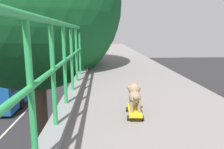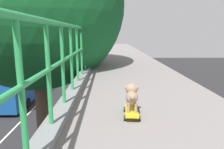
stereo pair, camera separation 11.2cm
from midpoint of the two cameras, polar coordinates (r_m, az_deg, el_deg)
The scene contains 4 objects.
city_bus at distance 24.67m, azimuth -21.97°, elevation -1.53°, with size 2.77×11.40×3.41m.
roadside_tree_mid at distance 6.88m, azimuth -19.07°, elevation 16.94°, with size 5.14×5.14×10.31m.
toy_skateboard at distance 2.63m, azimuth 6.49°, elevation -9.67°, with size 0.22×0.45×0.08m.
small_dog at distance 2.60m, azimuth 6.55°, elevation -5.28°, with size 0.18×0.39×0.30m.
Camera 2 is at (0.32, 0.27, 6.98)m, focal length 34.16 mm.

